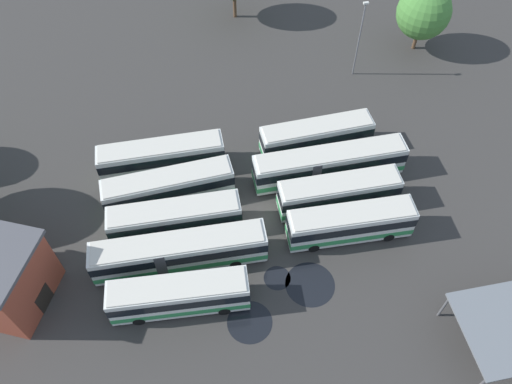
# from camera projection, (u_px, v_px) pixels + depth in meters

# --- Properties ---
(ground_plane) EXTENTS (94.88, 94.88, 0.00)m
(ground_plane) POSITION_uv_depth(u_px,v_px,m) (258.00, 217.00, 47.36)
(ground_plane) COLOR #383533
(bus_row0_slot0) EXTENTS (11.36, 3.31, 3.62)m
(bus_row0_slot0) POSITION_uv_depth(u_px,v_px,m) (179.00, 295.00, 40.48)
(bus_row0_slot0) COLOR silver
(bus_row0_slot0) RESTS_ON ground_plane
(bus_row0_slot1) EXTENTS (14.93, 3.00, 3.62)m
(bus_row0_slot1) POSITION_uv_depth(u_px,v_px,m) (179.00, 252.00, 42.90)
(bus_row0_slot1) COLOR silver
(bus_row0_slot1) RESTS_ON ground_plane
(bus_row0_slot2) EXTENTS (11.80, 2.81, 3.62)m
(bus_row0_slot2) POSITION_uv_depth(u_px,v_px,m) (175.00, 219.00, 44.95)
(bus_row0_slot2) COLOR silver
(bus_row0_slot2) RESTS_ON ground_plane
(bus_row0_slot3) EXTENTS (12.23, 3.20, 3.62)m
(bus_row0_slot3) POSITION_uv_depth(u_px,v_px,m) (169.00, 187.00, 47.08)
(bus_row0_slot3) COLOR silver
(bus_row0_slot3) RESTS_ON ground_plane
(bus_row0_slot4) EXTENTS (12.20, 2.65, 3.62)m
(bus_row0_slot4) POSITION_uv_depth(u_px,v_px,m) (162.00, 157.00, 49.34)
(bus_row0_slot4) COLOR silver
(bus_row0_slot4) RESTS_ON ground_plane
(bus_row1_slot1) EXTENTS (11.32, 2.94, 3.62)m
(bus_row1_slot1) POSITION_uv_depth(u_px,v_px,m) (350.00, 223.00, 44.66)
(bus_row1_slot1) COLOR silver
(bus_row1_slot1) RESTS_ON ground_plane
(bus_row1_slot2) EXTENTS (11.31, 2.65, 3.62)m
(bus_row1_slot2) POSITION_uv_depth(u_px,v_px,m) (339.00, 193.00, 46.69)
(bus_row1_slot2) COLOR silver
(bus_row1_slot2) RESTS_ON ground_plane
(bus_row1_slot3) EXTENTS (14.87, 2.58, 3.62)m
(bus_row1_slot3) POSITION_uv_depth(u_px,v_px,m) (329.00, 164.00, 48.80)
(bus_row1_slot3) COLOR silver
(bus_row1_slot3) RESTS_ON ground_plane
(bus_row1_slot4) EXTENTS (11.44, 2.90, 3.62)m
(bus_row1_slot4) POSITION_uv_depth(u_px,v_px,m) (316.00, 137.00, 50.98)
(bus_row1_slot4) COLOR silver
(bus_row1_slot4) RESTS_ON ground_plane
(lamp_post_mid_lot) EXTENTS (0.56, 0.28, 9.40)m
(lamp_post_mid_lot) POSITION_uv_depth(u_px,v_px,m) (359.00, 37.00, 55.67)
(lamp_post_mid_lot) COLOR slate
(lamp_post_mid_lot) RESTS_ON ground_plane
(tree_east_edge) EXTENTS (6.31, 6.31, 8.19)m
(tree_east_edge) POSITION_uv_depth(u_px,v_px,m) (424.00, 12.00, 58.71)
(tree_east_edge) COLOR brown
(tree_east_edge) RESTS_ON ground_plane
(puddle_front_lane) EXTENTS (2.35, 2.35, 0.01)m
(puddle_front_lane) POSITION_uv_depth(u_px,v_px,m) (277.00, 278.00, 43.52)
(puddle_front_lane) COLOR black
(puddle_front_lane) RESTS_ON ground_plane
(puddle_between_rows) EXTENTS (4.28, 4.28, 0.01)m
(puddle_between_rows) POSITION_uv_depth(u_px,v_px,m) (310.00, 284.00, 43.16)
(puddle_between_rows) COLOR black
(puddle_between_rows) RESTS_ON ground_plane
(puddle_back_corner) EXTENTS (2.12, 2.12, 0.01)m
(puddle_back_corner) POSITION_uv_depth(u_px,v_px,m) (154.00, 145.00, 52.91)
(puddle_back_corner) COLOR black
(puddle_back_corner) RESTS_ON ground_plane
(puddle_near_shelter) EXTENTS (3.73, 3.73, 0.01)m
(puddle_near_shelter) POSITION_uv_depth(u_px,v_px,m) (250.00, 322.00, 41.11)
(puddle_near_shelter) COLOR black
(puddle_near_shelter) RESTS_ON ground_plane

